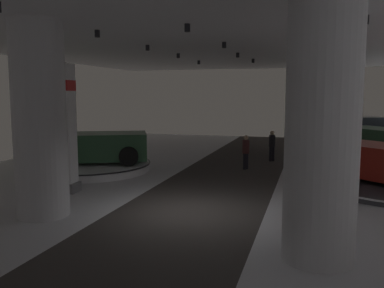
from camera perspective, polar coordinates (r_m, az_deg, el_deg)
ground at (r=12.34m, az=-0.39°, el=-9.51°), size 24.00×44.00×0.06m
ceiling_with_spotlights at (r=12.01m, az=-0.41°, el=16.91°), size 24.00×44.00×0.39m
column_right at (r=8.75m, az=17.73°, el=1.85°), size 1.51×1.51×5.50m
column_left at (r=12.25m, az=-20.51°, el=3.13°), size 1.47×1.47×5.50m
brand_sign_pylon at (r=15.13m, az=-18.12°, el=2.29°), size 1.30×0.71×4.52m
display_platform_mid_left at (r=19.21m, az=-14.34°, el=-3.04°), size 5.68×5.68×0.37m
pickup_truck_mid_left at (r=19.09m, az=-15.40°, el=0.21°), size 5.69×4.30×2.30m
display_platform_deep_right at (r=28.30m, az=23.30°, el=-0.25°), size 4.54×4.54×0.33m
display_car_deep_right at (r=28.23m, az=23.36°, el=1.60°), size 3.22×4.55×1.71m
visitor_walking_near at (r=21.53m, az=11.12°, el=0.01°), size 0.32×0.32×1.59m
visitor_walking_far at (r=19.03m, az=7.53°, el=-0.83°), size 0.32×0.32×1.59m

